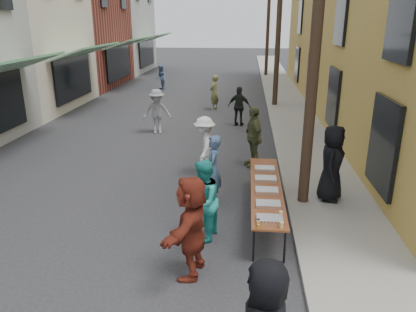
% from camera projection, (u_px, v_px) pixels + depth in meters
% --- Properties ---
extents(ground, '(120.00, 120.00, 0.00)m').
position_uv_depth(ground, '(93.00, 262.00, 7.72)').
color(ground, '#28282B').
rests_on(ground, ground).
extents(sidewalk, '(2.20, 60.00, 0.10)m').
position_uv_depth(sidewalk, '(288.00, 106.00, 21.38)').
color(sidewalk, gray).
rests_on(sidewalk, ground).
extents(storefront_row, '(8.00, 37.00, 9.00)m').
position_uv_depth(storefront_row, '(6.00, 24.00, 21.40)').
color(storefront_row, maroon).
rests_on(storefront_row, ground).
extents(utility_pole_near, '(0.26, 0.26, 9.00)m').
position_uv_depth(utility_pole_near, '(318.00, 14.00, 8.70)').
color(utility_pole_near, '#2D2116').
rests_on(utility_pole_near, ground).
extents(utility_pole_mid, '(0.26, 0.26, 9.00)m').
position_uv_depth(utility_pole_mid, '(279.00, 17.00, 20.02)').
color(utility_pole_mid, '#2D2116').
rests_on(utility_pole_mid, ground).
extents(utility_pole_far, '(0.26, 0.26, 9.00)m').
position_uv_depth(utility_pole_far, '(268.00, 17.00, 31.33)').
color(utility_pole_far, '#2D2116').
rests_on(utility_pole_far, ground).
extents(serving_table, '(0.70, 4.00, 0.75)m').
position_uv_depth(serving_table, '(266.00, 189.00, 9.28)').
color(serving_table, brown).
rests_on(serving_table, ground).
extents(catering_tray_sausage, '(0.50, 0.33, 0.08)m').
position_uv_depth(catering_tray_sausage, '(270.00, 219.00, 7.70)').
color(catering_tray_sausage, maroon).
rests_on(catering_tray_sausage, serving_table).
extents(catering_tray_foil_b, '(0.50, 0.33, 0.08)m').
position_uv_depth(catering_tray_foil_b, '(268.00, 204.00, 8.31)').
color(catering_tray_foil_b, '#B2B2B7').
rests_on(catering_tray_foil_b, serving_table).
extents(catering_tray_buns, '(0.50, 0.33, 0.08)m').
position_uv_depth(catering_tray_buns, '(267.00, 191.00, 8.97)').
color(catering_tray_buns, tan).
rests_on(catering_tray_buns, serving_table).
extents(catering_tray_foil_d, '(0.50, 0.33, 0.08)m').
position_uv_depth(catering_tray_foil_d, '(266.00, 179.00, 9.63)').
color(catering_tray_foil_d, '#B2B2B7').
rests_on(catering_tray_foil_d, serving_table).
extents(catering_tray_buns_end, '(0.50, 0.33, 0.08)m').
position_uv_depth(catering_tray_buns_end, '(265.00, 169.00, 10.29)').
color(catering_tray_buns_end, tan).
rests_on(catering_tray_buns_end, serving_table).
extents(condiment_jar_a, '(0.07, 0.07, 0.08)m').
position_uv_depth(condiment_jar_a, '(258.00, 226.00, 7.43)').
color(condiment_jar_a, '#A57F26').
rests_on(condiment_jar_a, serving_table).
extents(condiment_jar_b, '(0.07, 0.07, 0.08)m').
position_uv_depth(condiment_jar_b, '(258.00, 224.00, 7.53)').
color(condiment_jar_b, '#A57F26').
rests_on(condiment_jar_b, serving_table).
extents(condiment_jar_c, '(0.07, 0.07, 0.08)m').
position_uv_depth(condiment_jar_c, '(258.00, 221.00, 7.62)').
color(condiment_jar_c, '#A57F26').
rests_on(condiment_jar_c, serving_table).
extents(cup_stack, '(0.08, 0.08, 0.12)m').
position_uv_depth(cup_stack, '(281.00, 225.00, 7.43)').
color(cup_stack, tan).
rests_on(cup_stack, serving_table).
extents(guest_front_b, '(0.45, 0.66, 1.75)m').
position_uv_depth(guest_front_b, '(213.00, 170.00, 9.98)').
color(guest_front_b, '#435D81').
rests_on(guest_front_b, ground).
extents(guest_front_c, '(0.82, 0.96, 1.75)m').
position_uv_depth(guest_front_c, '(203.00, 201.00, 8.26)').
color(guest_front_c, teal).
rests_on(guest_front_c, ground).
extents(guest_front_d, '(0.67, 1.14, 1.75)m').
position_uv_depth(guest_front_d, '(205.00, 146.00, 11.85)').
color(guest_front_d, white).
rests_on(guest_front_d, ground).
extents(guest_front_e, '(0.83, 1.21, 1.90)m').
position_uv_depth(guest_front_e, '(253.00, 137.00, 12.50)').
color(guest_front_e, '#525732').
rests_on(guest_front_e, ground).
extents(guest_queue_back, '(0.82, 1.82, 1.89)m').
position_uv_depth(guest_queue_back, '(191.00, 227.00, 7.11)').
color(guest_queue_back, maroon).
rests_on(guest_queue_back, ground).
extents(server, '(0.86, 1.07, 1.91)m').
position_uv_depth(server, '(332.00, 163.00, 9.90)').
color(server, black).
rests_on(server, sidewalk).
extents(passerby_left, '(1.31, 1.01, 1.78)m').
position_uv_depth(passerby_left, '(157.00, 111.00, 16.20)').
color(passerby_left, gray).
rests_on(passerby_left, ground).
extents(passerby_mid, '(1.06, 0.64, 1.69)m').
position_uv_depth(passerby_mid, '(239.00, 106.00, 17.32)').
color(passerby_mid, black).
rests_on(passerby_mid, ground).
extents(passerby_right, '(0.63, 0.75, 1.76)m').
position_uv_depth(passerby_right, '(214.00, 92.00, 20.40)').
color(passerby_right, olive).
rests_on(passerby_right, ground).
extents(passerby_far, '(0.83, 0.93, 1.57)m').
position_uv_depth(passerby_far, '(161.00, 78.00, 26.18)').
color(passerby_far, '#4C6894').
rests_on(passerby_far, ground).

